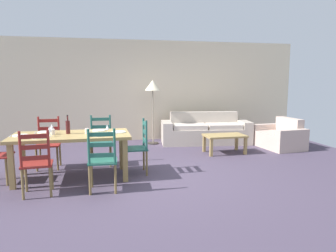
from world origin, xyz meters
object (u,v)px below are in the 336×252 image
object	(u,v)px
wine_bottle	(68,127)
coffee_cup_secondary	(53,132)
couch	(205,132)
standing_lamp	(153,89)
armchair_upholstered	(281,137)
dining_table	(71,139)
dining_chair_head_east	(138,147)
wine_glass_near_right	(107,128)
wine_glass_far_left	(52,127)
dining_chair_far_left	(48,143)
wine_glass_near_left	(50,129)
dining_chair_near_left	(36,163)
dining_chair_near_right	(103,160)
dining_chair_far_right	(101,140)
coffee_table	(225,138)
coffee_cup_primary	(87,131)

from	to	relation	value
wine_bottle	coffee_cup_secondary	world-z (taller)	wine_bottle
couch	standing_lamp	bearing A→B (deg)	172.24
wine_bottle	armchair_upholstered	distance (m)	5.07
dining_table	dining_chair_head_east	distance (m)	1.14
wine_glass_near_right	armchair_upholstered	world-z (taller)	wine_glass_near_right
dining_table	standing_lamp	world-z (taller)	standing_lamp
couch	wine_glass_far_left	bearing A→B (deg)	-147.41
wine_glass_near_right	wine_glass_far_left	world-z (taller)	same
dining_chair_head_east	couch	size ratio (longest dim) A/B	0.41
dining_chair_far_left	armchair_upholstered	world-z (taller)	dining_chair_far_left
couch	wine_glass_near_left	bearing A→B (deg)	-144.34
wine_glass_near_left	wine_glass_far_left	distance (m)	0.27
wine_glass_near_right	couch	world-z (taller)	wine_glass_near_right
dining_chair_near_left	standing_lamp	bearing A→B (deg)	55.77
dining_chair_near_right	dining_chair_far_left	bearing A→B (deg)	121.86
dining_chair_head_east	wine_glass_near_left	xyz separation A→B (m)	(-1.44, -0.17, 0.38)
dining_chair_far_right	coffee_table	distance (m)	2.76
dining_chair_near_right	coffee_cup_secondary	xyz separation A→B (m)	(-0.78, 0.80, 0.32)
coffee_cup_primary	couch	size ratio (longest dim) A/B	0.04
wine_glass_near_left	standing_lamp	xyz separation A→B (m)	(2.14, 2.70, 0.55)
coffee_table	standing_lamp	distance (m)	2.24
dining_chair_near_left	dining_chair_near_right	distance (m)	0.91
dining_chair_far_right	dining_chair_near_right	bearing A→B (deg)	-89.94
dining_chair_far_right	wine_bottle	size ratio (longest dim) A/B	3.04
wine_bottle	couch	world-z (taller)	wine_bottle
dining_chair_head_east	coffee_cup_secondary	xyz separation A→B (m)	(-1.41, -0.02, 0.32)
wine_glass_near_right	armchair_upholstered	bearing A→B (deg)	20.17
dining_table	wine_glass_near_left	bearing A→B (deg)	-156.83
wine_glass_far_left	wine_bottle	bearing A→B (deg)	-17.97
dining_chair_head_east	coffee_table	world-z (taller)	dining_chair_head_east
dining_chair_near_right	coffee_cup_secondary	world-z (taller)	dining_chair_near_right
dining_chair_near_left	couch	xyz separation A→B (m)	(3.61, 3.12, -0.19)
dining_chair_far_left	dining_chair_far_right	distance (m)	0.96
dining_chair_far_left	dining_chair_far_right	size ratio (longest dim) A/B	1.00
coffee_table	coffee_cup_primary	bearing A→B (deg)	-158.22
wine_glass_near_right	armchair_upholstered	distance (m)	4.52
dining_chair_near_right	wine_glass_far_left	world-z (taller)	dining_chair_near_right
dining_chair_near_left	wine_glass_far_left	size ratio (longest dim) A/B	5.96
dining_chair_far_left	dining_chair_head_east	distance (m)	1.75
couch	dining_chair_far_right	bearing A→B (deg)	-149.31
dining_chair_near_left	wine_bottle	bearing A→B (deg)	64.86
dining_chair_far_left	couch	distance (m)	4.00
wine_glass_far_left	wine_glass_near_left	bearing A→B (deg)	-89.82
armchair_upholstered	standing_lamp	xyz separation A→B (m)	(-2.97, 1.14, 1.16)
coffee_cup_secondary	coffee_table	size ratio (longest dim) A/B	0.10
dining_table	armchair_upholstered	world-z (taller)	dining_table
dining_chair_near_left	dining_chair_head_east	bearing A→B (deg)	26.83
couch	dining_chair_head_east	bearing A→B (deg)	-131.38
dining_chair_near_right	coffee_cup_primary	world-z (taller)	dining_chair_near_right
wine_glass_far_left	coffee_cup_secondary	bearing A→B (deg)	-77.09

